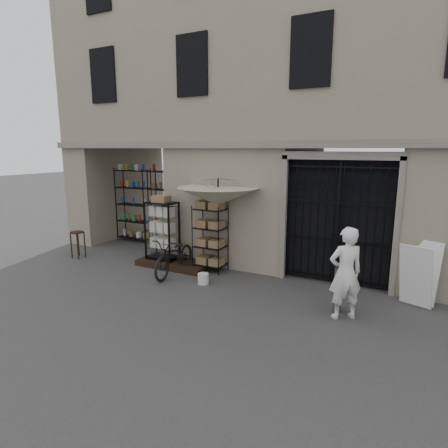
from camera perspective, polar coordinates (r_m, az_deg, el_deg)
The scene contains 15 objects.
ground at distance 7.95m, azimuth 0.52°, elevation -11.92°, with size 80.00×80.00×0.00m, color black.
main_building at distance 11.10m, azimuth 10.39°, elevation 18.23°, with size 14.00×4.00×9.00m, color gray.
shop_recess at distance 12.25m, azimuth -12.51°, elevation 3.42°, with size 3.00×1.70×3.00m, color black.
shop_shelving at distance 12.70m, azimuth -11.20°, elevation 2.62°, with size 2.70×0.50×2.50m, color black.
iron_gate at distance 9.09m, azimuth 17.08°, elevation 0.44°, with size 2.50×0.21×3.00m.
step_platform at distance 10.34m, azimuth -7.57°, elevation -5.98°, with size 2.00×0.90×0.15m, color black.
display_cabinet at distance 10.36m, azimuth -9.40°, elevation -1.49°, with size 0.81×0.52×1.72m.
wire_rack at distance 9.70m, azimuth -2.11°, elevation -2.30°, with size 0.88×0.72×1.74m.
market_umbrella at distance 9.35m, azimuth -0.90°, elevation 4.98°, with size 2.39×2.40×2.92m.
white_bucket at distance 8.98m, azimuth -3.18°, elevation -8.30°, with size 0.26×0.26×0.25m, color silver.
bicycle at distance 9.75m, azimuth -7.43°, elevation -7.53°, with size 0.64×0.97×1.85m, color black.
wooden_stool at distance 11.76m, azimuth -21.36°, elevation -2.84°, with size 0.49×0.49×0.78m.
steel_bollard at distance 7.72m, azimuth 16.95°, elevation -9.59°, with size 0.16×0.16×0.90m, color #5C5D64.
shopkeeper at distance 7.67m, azimuth 17.60°, elevation -13.42°, with size 0.64×1.77×0.42m, color white.
easel_sign at distance 8.56m, azimuth 27.62°, elevation -6.80°, with size 0.81×0.87×1.29m.
Camera 1 is at (3.28, -6.52, 3.16)m, focal length 30.00 mm.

